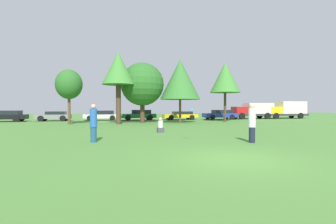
{
  "coord_description": "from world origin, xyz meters",
  "views": [
    {
      "loc": [
        -3.78,
        -7.33,
        1.67
      ],
      "look_at": [
        -1.08,
        5.14,
        1.43
      ],
      "focal_mm": 26.71,
      "sensor_mm": 36.0,
      "label": 1
    }
  ],
  "objects_px": {
    "tree_2": "(142,84)",
    "parked_car_yellow": "(181,115)",
    "frisbee": "(192,109)",
    "parked_car_white": "(102,115)",
    "person_catcher": "(252,123)",
    "tree_1": "(118,69)",
    "delivery_truck_red": "(254,110)",
    "tree_3": "(180,79)",
    "delivery_truck_yellow": "(287,109)",
    "parked_car_black": "(7,116)",
    "parked_car_green": "(139,115)",
    "bystander_sitting": "(161,126)",
    "tree_0": "(69,85)",
    "parked_car_grey": "(54,116)",
    "tree_4": "(225,78)",
    "parked_car_blue": "(220,114)",
    "person_thrower": "(94,123)"
  },
  "relations": [
    {
      "from": "parked_car_green",
      "to": "delivery_truck_red",
      "type": "bearing_deg",
      "value": -179.66
    },
    {
      "from": "tree_2",
      "to": "parked_car_grey",
      "type": "height_order",
      "value": "tree_2"
    },
    {
      "from": "bystander_sitting",
      "to": "person_thrower",
      "type": "bearing_deg",
      "value": -136.33
    },
    {
      "from": "tree_1",
      "to": "tree_4",
      "type": "xyz_separation_m",
      "value": [
        12.06,
        1.45,
        -0.36
      ]
    },
    {
      "from": "parked_car_white",
      "to": "delivery_truck_yellow",
      "type": "bearing_deg",
      "value": 179.37
    },
    {
      "from": "parked_car_black",
      "to": "parked_car_green",
      "type": "xyz_separation_m",
      "value": [
        15.3,
        0.25,
        0.01
      ]
    },
    {
      "from": "parked_car_black",
      "to": "parked_car_green",
      "type": "bearing_deg",
      "value": -179.09
    },
    {
      "from": "tree_0",
      "to": "tree_2",
      "type": "distance_m",
      "value": 7.29
    },
    {
      "from": "tree_3",
      "to": "parked_car_white",
      "type": "relative_size",
      "value": 1.55
    },
    {
      "from": "tree_4",
      "to": "parked_car_white",
      "type": "relative_size",
      "value": 1.56
    },
    {
      "from": "person_catcher",
      "to": "tree_0",
      "type": "height_order",
      "value": "tree_0"
    },
    {
      "from": "tree_1",
      "to": "delivery_truck_red",
      "type": "distance_m",
      "value": 20.95
    },
    {
      "from": "tree_1",
      "to": "parked_car_blue",
      "type": "xyz_separation_m",
      "value": [
        13.76,
        6.56,
        -4.72
      ]
    },
    {
      "from": "tree_3",
      "to": "parked_car_blue",
      "type": "relative_size",
      "value": 1.5
    },
    {
      "from": "tree_2",
      "to": "tree_3",
      "type": "distance_m",
      "value": 4.07
    },
    {
      "from": "person_thrower",
      "to": "tree_0",
      "type": "relative_size",
      "value": 0.34
    },
    {
      "from": "parked_car_white",
      "to": "parked_car_yellow",
      "type": "relative_size",
      "value": 0.96
    },
    {
      "from": "parked_car_yellow",
      "to": "parked_car_white",
      "type": "bearing_deg",
      "value": -2.14
    },
    {
      "from": "tree_1",
      "to": "parked_car_blue",
      "type": "distance_m",
      "value": 15.96
    },
    {
      "from": "parked_car_yellow",
      "to": "frisbee",
      "type": "bearing_deg",
      "value": 76.25
    },
    {
      "from": "parked_car_black",
      "to": "frisbee",
      "type": "bearing_deg",
      "value": 127.13
    },
    {
      "from": "tree_2",
      "to": "parked_car_yellow",
      "type": "relative_size",
      "value": 1.41
    },
    {
      "from": "tree_0",
      "to": "parked_car_white",
      "type": "distance_m",
      "value": 8.11
    },
    {
      "from": "tree_0",
      "to": "parked_car_black",
      "type": "bearing_deg",
      "value": 141.09
    },
    {
      "from": "frisbee",
      "to": "parked_car_grey",
      "type": "height_order",
      "value": "frisbee"
    },
    {
      "from": "bystander_sitting",
      "to": "tree_3",
      "type": "height_order",
      "value": "tree_3"
    },
    {
      "from": "tree_2",
      "to": "parked_car_grey",
      "type": "relative_size",
      "value": 1.64
    },
    {
      "from": "parked_car_white",
      "to": "parked_car_green",
      "type": "bearing_deg",
      "value": 176.14
    },
    {
      "from": "person_thrower",
      "to": "tree_4",
      "type": "height_order",
      "value": "tree_4"
    },
    {
      "from": "tree_4",
      "to": "parked_car_white",
      "type": "xyz_separation_m",
      "value": [
        -13.94,
        6.01,
        -4.4
      ]
    },
    {
      "from": "parked_car_black",
      "to": "tree_2",
      "type": "bearing_deg",
      "value": 160.03
    },
    {
      "from": "frisbee",
      "to": "parked_car_grey",
      "type": "xyz_separation_m",
      "value": [
        -10.72,
        21.16,
        -0.95
      ]
    },
    {
      "from": "tree_1",
      "to": "tree_2",
      "type": "height_order",
      "value": "tree_1"
    },
    {
      "from": "tree_2",
      "to": "person_thrower",
      "type": "bearing_deg",
      "value": -105.4
    },
    {
      "from": "frisbee",
      "to": "parked_car_green",
      "type": "bearing_deg",
      "value": 91.14
    },
    {
      "from": "frisbee",
      "to": "parked_car_yellow",
      "type": "bearing_deg",
      "value": 76.29
    },
    {
      "from": "tree_3",
      "to": "parked_car_blue",
      "type": "xyz_separation_m",
      "value": [
        7.29,
        6.0,
        -3.94
      ]
    },
    {
      "from": "tree_2",
      "to": "parked_car_blue",
      "type": "height_order",
      "value": "tree_2"
    },
    {
      "from": "person_catcher",
      "to": "parked_car_white",
      "type": "distance_m",
      "value": 23.38
    },
    {
      "from": "person_thrower",
      "to": "bystander_sitting",
      "type": "height_order",
      "value": "person_thrower"
    },
    {
      "from": "person_thrower",
      "to": "parked_car_white",
      "type": "relative_size",
      "value": 0.42
    },
    {
      "from": "parked_car_green",
      "to": "tree_2",
      "type": "bearing_deg",
      "value": 87.69
    },
    {
      "from": "parked_car_black",
      "to": "delivery_truck_yellow",
      "type": "height_order",
      "value": "delivery_truck_yellow"
    },
    {
      "from": "person_thrower",
      "to": "parked_car_blue",
      "type": "relative_size",
      "value": 0.4
    },
    {
      "from": "delivery_truck_yellow",
      "to": "parked_car_grey",
      "type": "bearing_deg",
      "value": -0.29
    },
    {
      "from": "parked_car_grey",
      "to": "tree_0",
      "type": "bearing_deg",
      "value": 112.75
    },
    {
      "from": "tree_4",
      "to": "parked_car_black",
      "type": "height_order",
      "value": "tree_4"
    },
    {
      "from": "parked_car_white",
      "to": "person_catcher",
      "type": "bearing_deg",
      "value": 109.48
    },
    {
      "from": "parked_car_grey",
      "to": "parked_car_black",
      "type": "bearing_deg",
      "value": 4.9
    },
    {
      "from": "tree_2",
      "to": "parked_car_white",
      "type": "relative_size",
      "value": 1.47
    }
  ]
}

